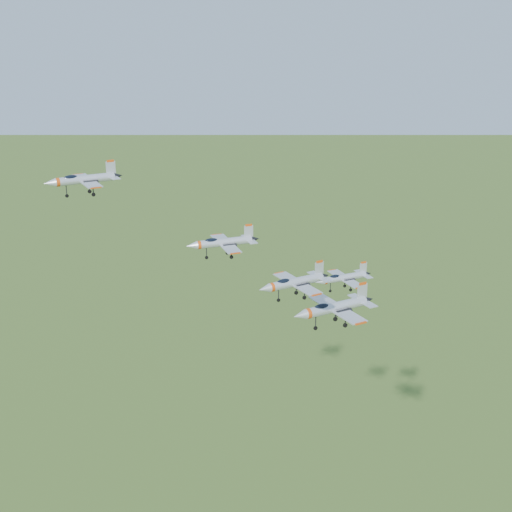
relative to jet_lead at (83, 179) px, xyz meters
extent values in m
cylinder|color=#B4B8C2|center=(0.38, 0.10, -0.03)|extent=(9.82, 3.78, 1.41)
cone|color=#B4B8C2|center=(-5.31, -1.35, -0.03)|extent=(2.24, 1.85, 1.41)
cone|color=black|center=(5.85, 1.49, -0.03)|extent=(1.77, 1.54, 1.20)
ellipsoid|color=black|center=(-1.94, -0.49, 0.50)|extent=(2.57, 1.57, 0.90)
cube|color=#B4B8C2|center=(1.34, -2.80, -0.30)|extent=(3.60, 5.25, 0.15)
cube|color=#B4B8C2|center=(-0.16, 3.10, -0.30)|extent=(3.60, 5.25, 0.15)
cube|color=#B4B8C2|center=(4.69, 1.20, 1.43)|extent=(1.61, 0.53, 2.28)
cube|color=#C0420D|center=(4.69, 1.20, 2.63)|extent=(1.20, 0.44, 0.38)
cylinder|color=#B4B8C2|center=(20.50, -16.90, -7.20)|extent=(8.75, 2.12, 1.25)
cone|color=#B4B8C2|center=(15.32, -17.43, -7.20)|extent=(1.85, 1.42, 1.25)
cone|color=black|center=(25.48, -16.39, -7.20)|extent=(1.45, 1.20, 1.06)
ellipsoid|color=black|center=(18.39, -17.12, -6.72)|extent=(2.20, 1.11, 0.79)
cube|color=#B4B8C2|center=(20.96, -19.57, -7.44)|extent=(2.63, 4.44, 0.13)
cube|color=#B4B8C2|center=(20.41, -14.20, -7.44)|extent=(2.63, 4.44, 0.13)
cube|color=#B4B8C2|center=(24.43, -16.50, -5.89)|extent=(1.45, 0.26, 2.02)
cube|color=#C0420D|center=(24.43, -16.50, -4.83)|extent=(1.07, 0.24, 0.34)
cylinder|color=#B4B8C2|center=(26.76, -34.45, -7.70)|extent=(8.18, 3.45, 1.18)
cone|color=#B4B8C2|center=(22.06, -35.85, -7.70)|extent=(1.90, 1.60, 1.18)
cone|color=black|center=(31.29, -33.12, -7.70)|extent=(1.50, 1.32, 1.00)
ellipsoid|color=black|center=(24.84, -35.02, -7.25)|extent=(2.16, 1.38, 0.75)
cube|color=#B4B8C2|center=(27.66, -36.84, -7.93)|extent=(3.14, 4.43, 0.13)
cube|color=#B4B8C2|center=(26.22, -31.96, -7.93)|extent=(3.14, 4.43, 0.13)
cube|color=#B4B8C2|center=(30.33, -33.40, -6.47)|extent=(1.34, 0.49, 1.91)
cube|color=#C0420D|center=(30.33, -33.40, -5.47)|extent=(0.99, 0.41, 0.32)
cylinder|color=#B4B8C2|center=(45.61, -3.47, -20.27)|extent=(8.88, 2.85, 1.27)
cone|color=#B4B8C2|center=(40.42, -4.43, -20.27)|extent=(1.96, 1.57, 1.27)
cone|color=black|center=(50.61, -2.54, -20.27)|extent=(1.54, 1.31, 1.08)
ellipsoid|color=black|center=(43.50, -3.86, -19.79)|extent=(2.28, 1.29, 0.81)
cube|color=#B4B8C2|center=(46.30, -6.12, -20.52)|extent=(2.99, 4.64, 0.14)
cube|color=#B4B8C2|center=(45.31, -0.74, -20.52)|extent=(2.99, 4.64, 0.14)
cube|color=#B4B8C2|center=(49.55, -2.74, -18.95)|extent=(1.46, 0.38, 2.05)
cube|color=#C0420D|center=(49.55, -2.74, -17.88)|extent=(1.08, 0.33, 0.34)
cylinder|color=#B4B8C2|center=(34.26, -29.83, -14.04)|extent=(10.26, 4.10, 1.48)
cone|color=#B4B8C2|center=(28.33, -31.44, -14.04)|extent=(2.36, 1.96, 1.48)
cone|color=black|center=(39.96, -28.29, -14.04)|extent=(1.86, 1.63, 1.26)
ellipsoid|color=black|center=(31.84, -30.49, -13.49)|extent=(2.69, 1.68, 0.94)
cube|color=#B4B8C2|center=(35.31, -32.85, -14.33)|extent=(3.83, 5.51, 0.16)
cube|color=#B4B8C2|center=(33.64, -26.70, -14.33)|extent=(3.83, 5.51, 0.16)
cube|color=#B4B8C2|center=(38.76, -28.61, -12.51)|extent=(1.68, 0.58, 2.39)
cube|color=#C0420D|center=(38.76, -28.61, -11.26)|extent=(1.25, 0.48, 0.40)
camera|label=1|loc=(0.76, -119.29, 26.84)|focal=50.00mm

